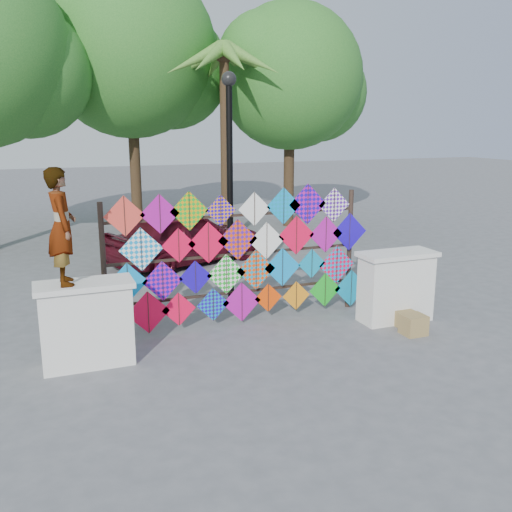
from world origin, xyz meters
The scene contains 12 objects.
ground centered at (0.00, 0.00, 0.00)m, with size 80.00×80.00×0.00m, color slate.
parapet_left centered at (-2.70, -0.20, 0.65)m, with size 1.40×0.65×1.28m.
parapet_right centered at (2.70, -0.20, 0.65)m, with size 1.40×0.65×1.28m.
kite_rack centered at (0.11, 0.73, 1.23)m, with size 4.97×0.24×2.46m.
tree_mid centered at (0.11, 11.03, 5.77)m, with size 6.30×5.60×8.61m.
tree_east centered at (5.09, 9.53, 4.99)m, with size 5.40×4.80×7.42m.
palm_tree centered at (2.20, 8.00, 4.95)m, with size 3.62×3.62×5.83m.
vendor_woman centered at (-2.94, -0.20, 2.11)m, with size 0.61×0.40×1.66m, color #99999E.
sedan centered at (0.24, 5.41, 0.70)m, with size 1.65×4.09×1.39m, color #4E0D19.
lamppost centered at (0.30, 2.00, 2.69)m, with size 0.28×0.28×4.46m.
cardboard_box_near centered at (2.58, -0.93, 0.17)m, with size 0.39×0.34×0.34m, color #A28B4E.
cardboard_box_far centered at (2.68, -0.53, 0.14)m, with size 0.34×0.31×0.29m, color #A28B4E.
Camera 1 is at (-3.27, -8.49, 3.53)m, focal length 40.00 mm.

